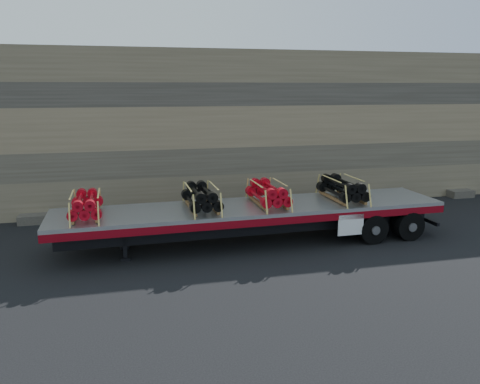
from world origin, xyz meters
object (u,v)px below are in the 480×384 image
at_px(bundle_front, 86,206).
at_px(bundle_midrear, 268,194).
at_px(bundle_midfront, 201,198).
at_px(bundle_rear, 342,189).
at_px(trailer, 252,224).

height_order(bundle_front, bundle_midrear, bundle_midrear).
bearing_deg(bundle_midfront, bundle_front, 180.00).
bearing_deg(bundle_rear, bundle_midrear, 180.00).
distance_m(bundle_midfront, bundle_midrear, 2.37).
xyz_separation_m(trailer, bundle_midrear, (0.57, 0.01, 1.06)).
distance_m(bundle_front, bundle_rear, 8.96).
bearing_deg(trailer, bundle_midfront, 180.00).
height_order(bundle_midfront, bundle_midrear, bundle_midfront).
bearing_deg(bundle_front, trailer, -0.00).
xyz_separation_m(bundle_front, bundle_midrear, (6.09, 0.15, 0.02)).
height_order(trailer, bundle_rear, bundle_rear).
xyz_separation_m(trailer, bundle_front, (-5.53, -0.13, 1.04)).
bearing_deg(bundle_rear, bundle_front, 180.00).
xyz_separation_m(bundle_front, bundle_midfront, (3.72, 0.09, 0.03)).
bearing_deg(trailer, bundle_front, 180.00).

